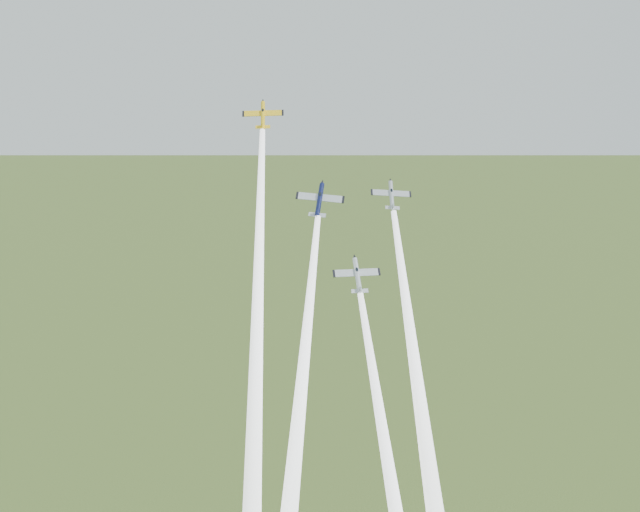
{
  "coord_description": "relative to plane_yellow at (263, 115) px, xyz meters",
  "views": [
    {
      "loc": [
        14.93,
        -129.01,
        123.39
      ],
      "look_at": [
        0.0,
        -6.0,
        92.0
      ],
      "focal_mm": 45.0,
      "sensor_mm": 36.0,
      "label": 1
    }
  ],
  "objects": [
    {
      "name": "smoke_trail_silver_low",
      "position": [
        24.37,
        -37.07,
        -48.34
      ],
      "size": [
        15.59,
        41.54,
        46.94
      ],
      "primitive_type": null,
      "rotation": [
        -0.73,
        0.0,
        0.31
      ],
      "color": "white"
    },
    {
      "name": "plane_silver_right",
      "position": [
        22.24,
        -2.71,
        -12.9
      ],
      "size": [
        7.67,
        6.95,
        6.34
      ],
      "primitive_type": null,
      "rotation": [
        0.84,
        0.07,
        0.23
      ],
      "color": "#B1B9C0"
    },
    {
      "name": "smoke_trail_navy",
      "position": [
        10.54,
        -28.94,
        -37.55
      ],
      "size": [
        2.92,
        41.69,
        45.83
      ],
      "primitive_type": null,
      "rotation": [
        -0.73,
        0.0,
        -0.0
      ],
      "color": "white"
    },
    {
      "name": "plane_yellow",
      "position": [
        0.0,
        0.0,
        0.0
      ],
      "size": [
        7.88,
        6.43,
        6.14
      ],
      "primitive_type": null,
      "rotation": [
        0.84,
        -0.03,
        0.14
      ],
      "color": "yellow"
    },
    {
      "name": "plane_silver_low",
      "position": [
        17.6,
        -15.69,
        -23.44
      ],
      "size": [
        9.02,
        7.98,
        6.48
      ],
      "primitive_type": null,
      "rotation": [
        0.84,
        0.01,
        0.31
      ],
      "color": "silver"
    },
    {
      "name": "smoke_trail_yellow",
      "position": [
        3.68,
        -26.62,
        -29.83
      ],
      "size": [
        9.86,
        51.47,
        56.8
      ],
      "primitive_type": null,
      "rotation": [
        -0.73,
        0.0,
        0.14
      ],
      "color": "white"
    },
    {
      "name": "plane_navy",
      "position": [
        10.59,
        -7.0,
        -13.2
      ],
      "size": [
        8.54,
        6.31,
        7.35
      ],
      "primitive_type": null,
      "rotation": [
        0.84,
        0.07,
        -0.0
      ],
      "color": "#0E143E"
    },
    {
      "name": "smoke_trail_silver_right",
      "position": [
        27.22,
        -23.62,
        -36.77
      ],
      "size": [
        12.21,
        40.35,
        44.86
      ],
      "primitive_type": null,
      "rotation": [
        -0.73,
        0.0,
        0.23
      ],
      "color": "white"
    }
  ]
}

